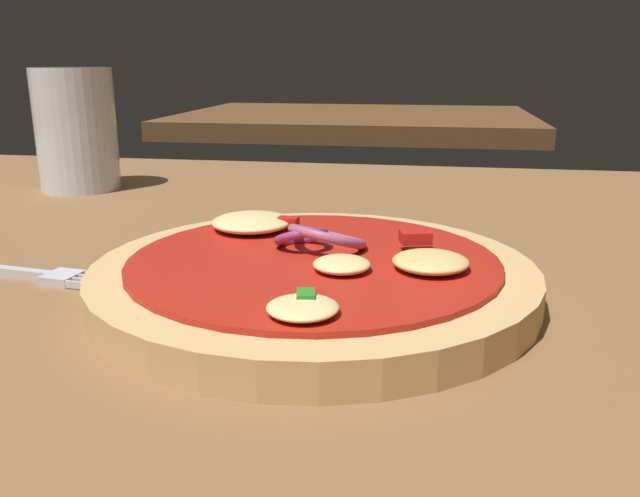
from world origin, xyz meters
name	(u,v)px	position (x,y,z in m)	size (l,w,h in m)	color
dining_table	(261,354)	(0.00, 0.00, 0.02)	(1.48, 0.97, 0.04)	brown
pizza	(314,275)	(0.02, 0.04, 0.05)	(0.23, 0.23, 0.04)	tan
fork	(3,271)	(-0.16, 0.04, 0.04)	(0.18, 0.04, 0.01)	silver
beer_glass	(77,135)	(-0.25, 0.29, 0.09)	(0.07, 0.07, 0.11)	silver
background_table	(356,121)	(-0.10, 1.25, 0.02)	(0.79, 0.60, 0.04)	brown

